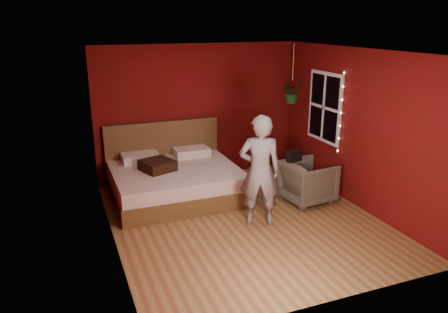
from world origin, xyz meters
TOP-DOWN VIEW (x-y plane):
  - floor at (0.00, 0.00)m, footprint 4.50×4.50m
  - room_walls at (0.00, 0.00)m, footprint 4.04×4.54m
  - window at (1.97, 0.90)m, footprint 0.05×0.97m
  - fairy_lights at (1.94, 0.37)m, footprint 0.04×0.04m
  - bed at (-0.76, 1.38)m, footprint 2.17×1.85m
  - person at (0.16, -0.17)m, footprint 0.74×0.62m
  - armchair at (1.31, 0.30)m, footprint 0.87×0.85m
  - handbag at (1.10, 0.43)m, footprint 0.29×0.19m
  - throw_pillow at (-1.06, 1.30)m, footprint 0.64×0.64m
  - hanging_plant at (1.64, 1.53)m, footprint 0.49×0.46m

SIDE VIEW (x-z plane):
  - floor at x=0.00m, z-range 0.00..0.00m
  - bed at x=-0.76m, z-range -0.29..0.91m
  - armchair at x=1.31m, z-range 0.00..0.72m
  - throw_pillow at x=-1.06m, z-range 0.54..0.72m
  - handbag at x=1.10m, z-range 0.72..0.91m
  - person at x=0.16m, z-range 0.00..1.72m
  - fairy_lights at x=1.94m, z-range 0.77..2.22m
  - window at x=1.97m, z-range 0.87..2.14m
  - room_walls at x=0.00m, z-range 0.37..2.99m
  - hanging_plant at x=1.64m, z-range 1.15..2.26m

